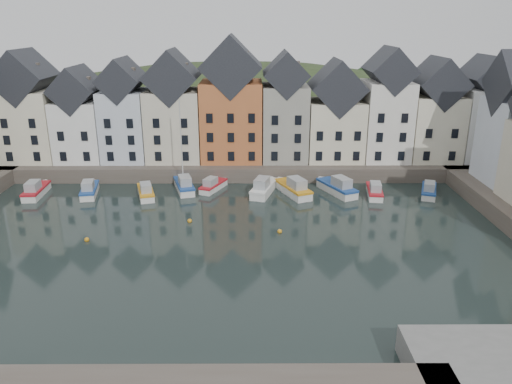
{
  "coord_description": "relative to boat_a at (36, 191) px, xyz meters",
  "views": [
    {
      "loc": [
        3.21,
        -43.99,
        21.63
      ],
      "look_at": [
        3.47,
        6.0,
        4.28
      ],
      "focal_mm": 35.0,
      "sensor_mm": 36.0,
      "label": 1
    }
  ],
  "objects": [
    {
      "name": "ground",
      "position": [
        24.93,
        -16.98,
        -0.7
      ],
      "size": [
        260.0,
        260.0,
        0.0
      ],
      "primitive_type": "plane",
      "color": "black",
      "rests_on": "ground"
    },
    {
      "name": "far_quay",
      "position": [
        24.93,
        13.02,
        0.3
      ],
      "size": [
        90.0,
        16.0,
        2.0
      ],
      "primitive_type": "cube",
      "color": "#4D433B",
      "rests_on": "ground"
    },
    {
      "name": "hillside",
      "position": [
        24.95,
        39.02,
        -18.66
      ],
      "size": [
        153.6,
        70.4,
        64.0
      ],
      "color": "#232E17",
      "rests_on": "ground"
    },
    {
      "name": "far_terrace",
      "position": [
        28.14,
        11.02,
        8.17
      ],
      "size": [
        72.37,
        8.16,
        17.78
      ],
      "color": "beige",
      "rests_on": "far_quay"
    },
    {
      "name": "mooring_buoys",
      "position": [
        20.93,
        -11.65,
        -0.55
      ],
      "size": [
        20.5,
        5.5,
        0.5
      ],
      "color": "orange",
      "rests_on": "ground"
    },
    {
      "name": "boat_a",
      "position": [
        0.0,
        0.0,
        0.0
      ],
      "size": [
        2.3,
        6.25,
        2.36
      ],
      "rotation": [
        0.0,
        0.0,
        0.07
      ],
      "color": "silver",
      "rests_on": "ground"
    },
    {
      "name": "boat_b",
      "position": [
        6.82,
        0.32,
        -0.02
      ],
      "size": [
        2.88,
        6.18,
        2.28
      ],
      "rotation": [
        0.0,
        0.0,
        0.18
      ],
      "color": "silver",
      "rests_on": "ground"
    },
    {
      "name": "boat_c",
      "position": [
        14.3,
        -0.46,
        -0.05
      ],
      "size": [
        3.33,
        6.02,
        2.21
      ],
      "rotation": [
        0.0,
        0.0,
        0.29
      ],
      "color": "silver",
      "rests_on": "ground"
    },
    {
      "name": "boat_d",
      "position": [
        18.93,
        1.92,
        0.09
      ],
      "size": [
        3.69,
        6.7,
        12.24
      ],
      "rotation": [
        0.0,
        0.0,
        0.28
      ],
      "color": "silver",
      "rests_on": "ground"
    },
    {
      "name": "boat_e",
      "position": [
        22.7,
        2.18,
        -0.09
      ],
      "size": [
        3.66,
        5.54,
        2.04
      ],
      "rotation": [
        0.0,
        0.0,
        -0.41
      ],
      "color": "silver",
      "rests_on": "ground"
    },
    {
      "name": "boat_f",
      "position": [
        29.43,
        0.66,
        0.07
      ],
      "size": [
        3.89,
        7.1,
        2.6
      ],
      "rotation": [
        0.0,
        0.0,
        -0.28
      ],
      "color": "silver",
      "rests_on": "ground"
    },
    {
      "name": "boat_g",
      "position": [
        33.37,
        0.33,
        0.1
      ],
      "size": [
        4.73,
        7.29,
        2.69
      ],
      "rotation": [
        0.0,
        0.0,
        0.4
      ],
      "color": "silver",
      "rests_on": "ground"
    },
    {
      "name": "boat_h",
      "position": [
        39.16,
        0.73,
        0.09
      ],
      "size": [
        4.83,
        7.16,
        2.65
      ],
      "rotation": [
        0.0,
        0.0,
        0.43
      ],
      "color": "silver",
      "rests_on": "ground"
    },
    {
      "name": "boat_i",
      "position": [
        43.77,
        -0.29,
        -0.05
      ],
      "size": [
        2.56,
        5.91,
        2.2
      ],
      "rotation": [
        0.0,
        0.0,
        -0.14
      ],
      "color": "silver",
      "rests_on": "ground"
    },
    {
      "name": "boat_j",
      "position": [
        50.86,
        -0.06,
        -0.06
      ],
      "size": [
        3.53,
        5.9,
        2.17
      ],
      "rotation": [
        0.0,
        0.0,
        -0.34
      ],
      "color": "silver",
      "rests_on": "ground"
    }
  ]
}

